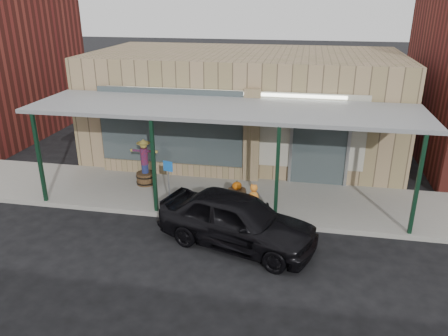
% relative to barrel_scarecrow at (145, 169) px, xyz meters
% --- Properties ---
extents(ground, '(120.00, 120.00, 0.00)m').
position_rel_barrel_scarecrow_xyz_m(ground, '(2.82, -4.01, -0.70)').
color(ground, black).
rests_on(ground, ground).
extents(sidewalk, '(40.00, 3.20, 0.15)m').
position_rel_barrel_scarecrow_xyz_m(sidewalk, '(2.82, -0.41, -0.62)').
color(sidewalk, gray).
rests_on(sidewalk, ground).
extents(storefront, '(12.00, 6.25, 4.20)m').
position_rel_barrel_scarecrow_xyz_m(storefront, '(2.82, 4.16, 1.39)').
color(storefront, '#947A5B').
rests_on(storefront, ground).
extents(awning, '(12.00, 3.00, 3.04)m').
position_rel_barrel_scarecrow_xyz_m(awning, '(2.82, -0.45, 2.31)').
color(awning, slate).
rests_on(awning, ground).
extents(block_buildings_near, '(61.00, 8.00, 8.00)m').
position_rel_barrel_scarecrow_xyz_m(block_buildings_near, '(4.83, 5.19, 3.07)').
color(block_buildings_near, maroon).
rests_on(block_buildings_near, ground).
extents(barrel_scarecrow, '(0.99, 0.72, 1.63)m').
position_rel_barrel_scarecrow_xyz_m(barrel_scarecrow, '(0.00, 0.00, 0.00)').
color(barrel_scarecrow, '#543721').
rests_on(barrel_scarecrow, sidewalk).
extents(barrel_pumpkin, '(0.76, 0.76, 0.68)m').
position_rel_barrel_scarecrow_xyz_m(barrel_pumpkin, '(3.31, -0.71, -0.31)').
color(barrel_pumpkin, '#543721').
rests_on(barrel_pumpkin, sidewalk).
extents(handicap_sign, '(0.31, 0.10, 1.53)m').
position_rel_barrel_scarecrow_xyz_m(handicap_sign, '(1.37, -1.61, 0.44)').
color(handicap_sign, gray).
rests_on(handicap_sign, sidewalk).
extents(parked_sedan, '(4.60, 2.91, 1.46)m').
position_rel_barrel_scarecrow_xyz_m(parked_sedan, '(3.70, -3.06, 0.03)').
color(parked_sedan, black).
rests_on(parked_sedan, ground).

